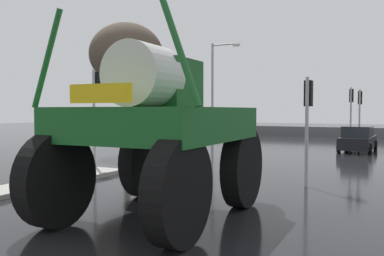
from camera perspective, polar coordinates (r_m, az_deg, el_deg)
ground_plane at (r=20.45m, az=9.13°, el=-4.51°), size 120.00×120.00×0.00m
median_island at (r=13.69m, az=-23.41°, el=-7.84°), size 1.33×9.41×0.15m
oversize_sprayer at (r=9.58m, az=-4.78°, el=-0.37°), size 3.93×5.55×4.54m
sedan_ahead at (r=26.79m, az=21.90°, el=-1.48°), size 2.06×4.19×1.52m
traffic_signal_near_left at (r=17.75m, az=-13.08°, el=4.21°), size 0.24×0.54×4.16m
traffic_signal_near_right at (r=13.92m, az=15.72°, el=2.82°), size 0.24×0.54×3.54m
traffic_signal_far_left at (r=28.31m, az=22.16°, el=2.87°), size 0.24×0.55×3.79m
traffic_signal_far_right at (r=28.35m, az=21.12°, el=3.10°), size 0.24×0.55×3.93m
streetlight_far_left at (r=31.46m, az=3.16°, el=5.70°), size 2.27×0.24×7.52m
bare_tree_left at (r=24.99m, az=-9.05°, el=9.93°), size 4.34×4.34×7.61m
roadside_barrier at (r=40.61m, az=17.95°, el=-0.51°), size 25.69×0.24×0.90m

